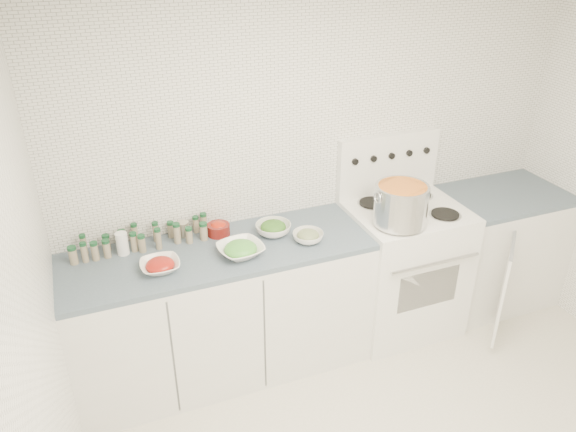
# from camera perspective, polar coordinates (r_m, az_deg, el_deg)

# --- Properties ---
(room_walls) EXTENTS (3.54, 3.04, 2.52)m
(room_walls) POSITION_cam_1_polar(r_m,az_deg,el_deg) (2.46, 18.72, 0.08)
(room_walls) COLOR white
(room_walls) RESTS_ON ground
(counter_left) EXTENTS (1.85, 0.62, 0.90)m
(counter_left) POSITION_cam_1_polar(r_m,az_deg,el_deg) (3.63, -6.69, -9.53)
(counter_left) COLOR white
(counter_left) RESTS_ON ground
(stove) EXTENTS (0.76, 0.70, 1.36)m
(stove) POSITION_cam_1_polar(r_m,az_deg,el_deg) (4.05, 11.41, -4.78)
(stove) COLOR white
(stove) RESTS_ON ground
(counter_right) EXTENTS (0.89, 0.91, 0.90)m
(counter_right) POSITION_cam_1_polar(r_m,az_deg,el_deg) (4.53, 20.22, -3.00)
(counter_right) COLOR white
(counter_right) RESTS_ON ground
(stock_pot) EXTENTS (0.36, 0.33, 0.26)m
(stock_pot) POSITION_cam_1_polar(r_m,az_deg,el_deg) (3.56, 11.41, 1.30)
(stock_pot) COLOR silver
(stock_pot) RESTS_ON stove
(bowl_tomato) EXTENTS (0.23, 0.23, 0.07)m
(bowl_tomato) POSITION_cam_1_polar(r_m,az_deg,el_deg) (3.23, -12.86, -4.90)
(bowl_tomato) COLOR white
(bowl_tomato) RESTS_ON counter_left
(bowl_snowpea) EXTENTS (0.30, 0.30, 0.09)m
(bowl_snowpea) POSITION_cam_1_polar(r_m,az_deg,el_deg) (3.30, -4.83, -3.39)
(bowl_snowpea) COLOR white
(bowl_snowpea) RESTS_ON counter_left
(bowl_broccoli) EXTENTS (0.27, 0.27, 0.09)m
(bowl_broccoli) POSITION_cam_1_polar(r_m,az_deg,el_deg) (3.50, -1.51, -1.24)
(bowl_broccoli) COLOR white
(bowl_broccoli) RESTS_ON counter_left
(bowl_zucchini) EXTENTS (0.22, 0.22, 0.08)m
(bowl_zucchini) POSITION_cam_1_polar(r_m,az_deg,el_deg) (3.42, 2.05, -2.06)
(bowl_zucchini) COLOR white
(bowl_zucchini) RESTS_ON counter_left
(bowl_pepper) EXTENTS (0.14, 0.14, 0.09)m
(bowl_pepper) POSITION_cam_1_polar(r_m,az_deg,el_deg) (3.52, -7.07, -1.26)
(bowl_pepper) COLOR maroon
(bowl_pepper) RESTS_ON counter_left
(salt_canister) EXTENTS (0.09, 0.09, 0.14)m
(salt_canister) POSITION_cam_1_polar(r_m,az_deg,el_deg) (3.42, -16.49, -2.70)
(salt_canister) COLOR white
(salt_canister) RESTS_ON counter_left
(tin_can) EXTENTS (0.08, 0.08, 0.09)m
(tin_can) POSITION_cam_1_polar(r_m,az_deg,el_deg) (3.54, -10.60, -1.30)
(tin_can) COLOR #B0A795
(tin_can) RESTS_ON counter_left
(spice_cluster) EXTENTS (0.83, 0.16, 0.14)m
(spice_cluster) POSITION_cam_1_polar(r_m,az_deg,el_deg) (3.46, -14.61, -2.23)
(spice_cluster) COLOR gray
(spice_cluster) RESTS_ON counter_left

